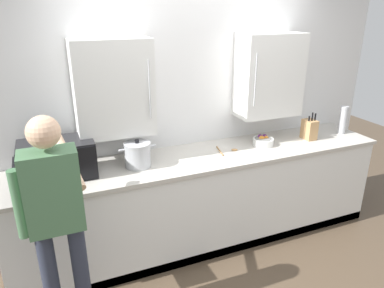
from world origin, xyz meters
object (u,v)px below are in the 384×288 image
at_px(microwave_oven, 54,160).
at_px(knife_block, 309,129).
at_px(fruit_bowl, 263,141).
at_px(person_figure, 56,215).
at_px(stock_pot, 138,155).
at_px(thermos_flask, 343,120).
at_px(wooden_spoon, 227,150).

bearing_deg(microwave_oven, knife_block, -1.16).
height_order(fruit_bowl, person_figure, person_figure).
height_order(fruit_bowl, stock_pot, stock_pot).
distance_m(fruit_bowl, thermos_flask, 1.00).
bearing_deg(knife_block, wooden_spoon, 178.93).
relative_size(stock_pot, person_figure, 0.20).
relative_size(fruit_bowl, knife_block, 0.71).
relative_size(fruit_bowl, wooden_spoon, 0.90).
height_order(fruit_bowl, thermos_flask, thermos_flask).
bearing_deg(person_figure, knife_block, 14.43).
height_order(stock_pot, wooden_spoon, stock_pot).
bearing_deg(stock_pot, microwave_oven, 176.41).
bearing_deg(wooden_spoon, person_figure, -157.07).
bearing_deg(wooden_spoon, stock_pot, -179.39).
xyz_separation_m(fruit_bowl, person_figure, (-2.01, -0.69, 0.02)).
bearing_deg(microwave_oven, fruit_bowl, -0.58).
xyz_separation_m(fruit_bowl, thermos_flask, (1.00, -0.02, 0.11)).
bearing_deg(thermos_flask, person_figure, -167.53).
bearing_deg(wooden_spoon, thermos_flask, -0.39).
relative_size(microwave_oven, thermos_flask, 2.53).
height_order(stock_pot, person_figure, person_figure).
bearing_deg(fruit_bowl, microwave_oven, 179.42).
distance_m(microwave_oven, wooden_spoon, 1.57).
relative_size(wooden_spoon, person_figure, 0.14).
relative_size(thermos_flask, person_figure, 0.18).
distance_m(wooden_spoon, person_figure, 1.73).
xyz_separation_m(microwave_oven, knife_block, (2.52, -0.05, -0.05)).
relative_size(stock_pot, knife_block, 1.12).
distance_m(fruit_bowl, stock_pot, 1.30).
xyz_separation_m(wooden_spoon, person_figure, (-1.59, -0.67, 0.05)).
bearing_deg(thermos_flask, wooden_spoon, 179.61).
xyz_separation_m(thermos_flask, wooden_spoon, (-1.41, 0.01, -0.14)).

